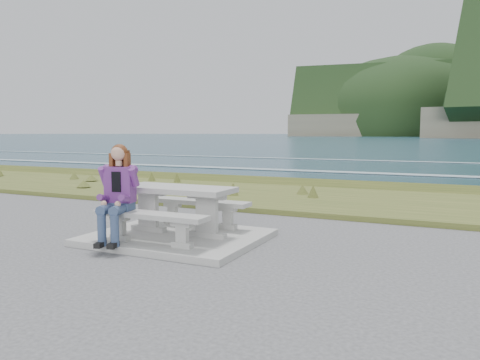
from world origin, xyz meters
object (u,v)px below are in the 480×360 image
object	(u,v)px
bench_landward	(150,220)
bench_seaward	(199,206)
picnic_table	(177,197)
seated_woman	(116,207)

from	to	relation	value
bench_landward	bench_seaward	size ratio (longest dim) A/B	1.00
picnic_table	bench_landward	size ratio (longest dim) A/B	1.00
seated_woman	bench_landward	bearing A→B (deg)	0.86
bench_landward	seated_woman	size ratio (longest dim) A/B	1.27
picnic_table	seated_woman	size ratio (longest dim) A/B	1.27
picnic_table	seated_woman	xyz separation A→B (m)	(-0.49, -0.83, -0.06)
bench_seaward	seated_woman	size ratio (longest dim) A/B	1.27
bench_landward	bench_seaward	distance (m)	1.40
bench_landward	bench_seaward	world-z (taller)	same
bench_seaward	seated_woman	world-z (taller)	seated_woman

